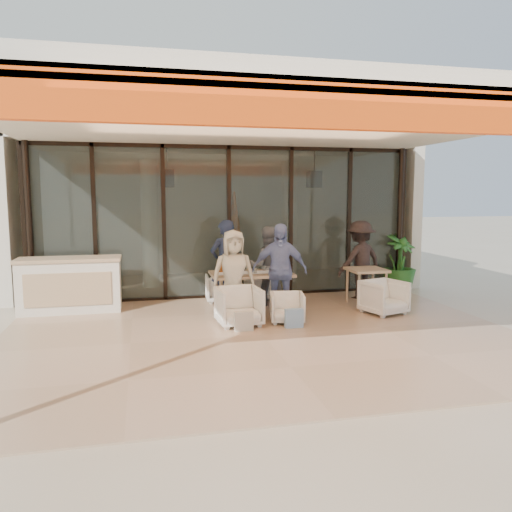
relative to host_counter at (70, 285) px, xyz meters
The scene contains 21 objects.
ground 3.91m from the host_counter, 36.38° to the right, with size 70.00×70.00×0.00m, color #C6B293.
terrace_floor 3.91m from the host_counter, 36.38° to the right, with size 8.00×6.00×0.01m, color tan.
terrace_structure 4.86m from the host_counter, 39.40° to the right, with size 8.00×6.00×3.40m.
glass_storefront 3.37m from the host_counter, 12.75° to the left, with size 8.08×0.10×3.20m.
interior_block 4.66m from the host_counter, 44.03° to the left, with size 9.05×3.62×3.52m.
host_counter is the anchor object (origin of this frame).
dining_table 3.35m from the host_counter, 11.18° to the right, with size 1.50×0.90×0.93m.
chair_far_left 2.90m from the host_counter, ahead, with size 0.61×0.58×0.63m, color white.
chair_far_right 3.73m from the host_counter, ahead, with size 0.61×0.57×0.63m, color white.
chair_near_left 3.30m from the host_counter, 29.20° to the right, with size 0.71×0.66×0.73m, color white.
chair_near_right 4.05m from the host_counter, 23.39° to the right, with size 0.57×0.53×0.58m, color white.
diner_navy 2.90m from the host_counter, ahead, with size 0.63×0.41×1.71m, color #192238.
diner_grey 3.73m from the host_counter, ahead, with size 0.76×0.59×1.57m, color slate.
diner_cream 3.09m from the host_counter, 21.05° to the right, with size 0.77×0.50×1.58m, color beige.
diner_periwinkle 3.89m from the host_counter, 16.59° to the right, with size 0.99×0.41×1.69m, color #697AB0.
tote_bag_cream 3.52m from the host_counter, 34.92° to the right, with size 0.30×0.10×0.34m, color silver.
tote_bag_blue 4.24m from the host_counter, 28.38° to the right, with size 0.30×0.10×0.34m, color #99BFD8.
side_table 5.66m from the host_counter, ahead, with size 0.70×0.70×0.74m.
side_chair 5.80m from the host_counter, 14.29° to the right, with size 0.68×0.64×0.70m, color white.
standing_woman 5.77m from the host_counter, ahead, with size 1.07×0.61×1.65m, color black.
potted_palm 6.97m from the host_counter, ahead, with size 0.73×0.73×1.31m, color #1E5919.
Camera 1 is at (-1.80, -7.34, 2.21)m, focal length 35.00 mm.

